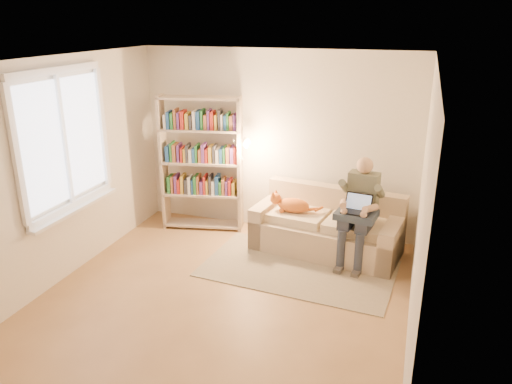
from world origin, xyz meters
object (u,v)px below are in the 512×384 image
(person, at_px, (360,206))
(laptop, at_px, (355,207))
(sofa, at_px, (327,230))
(bookshelf, at_px, (202,157))
(cat, at_px, (292,204))

(person, relative_size, laptop, 3.73)
(sofa, height_order, bookshelf, bookshelf)
(laptop, xyz_separation_m, bookshelf, (-2.28, 0.51, 0.30))
(bookshelf, bearing_deg, person, -21.77)
(bookshelf, bearing_deg, sofa, -17.72)
(sofa, bearing_deg, bookshelf, -177.67)
(sofa, bearing_deg, cat, -165.23)
(person, xyz_separation_m, laptop, (-0.05, -0.11, 0.02))
(cat, bearing_deg, sofa, 14.77)
(sofa, relative_size, laptop, 5.53)
(sofa, xyz_separation_m, person, (0.42, -0.21, 0.47))
(sofa, height_order, person, person)
(person, relative_size, cat, 2.07)
(sofa, relative_size, cat, 3.06)
(cat, bearing_deg, bookshelf, 178.20)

